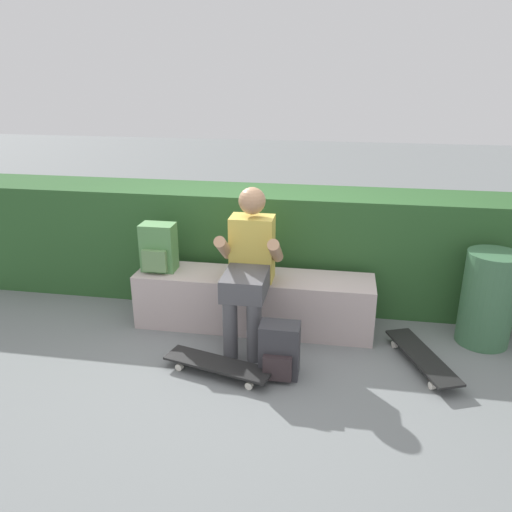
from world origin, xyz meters
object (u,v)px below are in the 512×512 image
backpack_on_bench (158,248)px  skateboard_near_person (218,365)px  bench_main (254,301)px  person_skater (249,262)px  trash_bin (488,299)px  skateboard_beside_bench (422,357)px  backpack_on_ground (279,351)px

backpack_on_bench → skateboard_near_person: bearing=-47.9°
bench_main → person_skater: (0.00, -0.21, 0.43)m
trash_bin → bench_main: bearing=-178.5°
skateboard_beside_bench → backpack_on_ground: 1.07m
backpack_on_ground → person_skater: bearing=121.9°
backpack_on_ground → trash_bin: trash_bin is taller
bench_main → person_skater: size_ratio=1.62×
skateboard_beside_bench → backpack_on_bench: size_ratio=2.04×
backpack_on_bench → trash_bin: size_ratio=0.53×
bench_main → backpack_on_bench: (-0.80, -0.01, 0.43)m
skateboard_beside_bench → backpack_on_ground: bearing=-164.0°
bench_main → trash_bin: (1.84, 0.05, 0.15)m
person_skater → trash_bin: 1.88m
person_skater → skateboard_beside_bench: 1.46m
skateboard_near_person → backpack_on_bench: backpack_on_bench is taller
skateboard_near_person → backpack_on_ground: 0.45m
person_skater → trash_bin: person_skater is taller
skateboard_near_person → trash_bin: (1.97, 0.80, 0.30)m
skateboard_near_person → backpack_on_bench: size_ratio=2.06×
bench_main → trash_bin: 1.85m
backpack_on_ground → backpack_on_bench: bearing=148.2°
person_skater → skateboard_near_person: (-0.13, -0.54, -0.59)m
skateboard_near_person → backpack_on_bench: 1.16m
backpack_on_ground → trash_bin: (1.54, 0.74, 0.18)m
backpack_on_bench → backpack_on_ground: size_ratio=1.00×
skateboard_near_person → skateboard_beside_bench: 1.49m
skateboard_near_person → skateboard_beside_bench: bearing=13.7°
skateboard_near_person → skateboard_beside_bench: size_ratio=1.01×
backpack_on_ground → skateboard_near_person: bearing=-172.0°
backpack_on_ground → bench_main: bearing=113.6°
skateboard_beside_bench → backpack_on_bench: (-2.13, 0.39, 0.58)m
bench_main → skateboard_near_person: bench_main is taller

